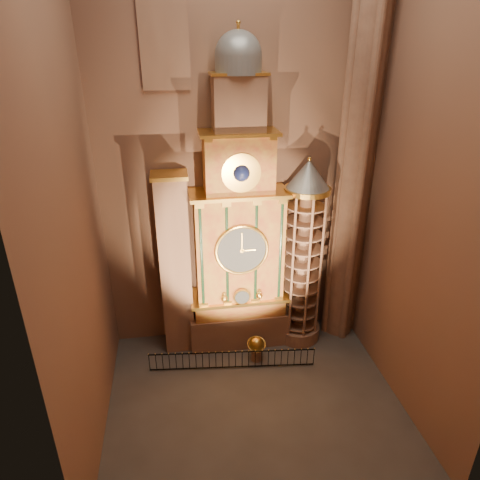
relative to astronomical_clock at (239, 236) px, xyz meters
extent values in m
plane|color=#383330|center=(0.00, -4.96, -6.68)|extent=(14.00, 14.00, 0.00)
plane|color=#845F47|center=(0.00, 1.04, 4.32)|extent=(22.00, 0.00, 22.00)
plane|color=#845F47|center=(-7.00, -4.96, 4.32)|extent=(0.00, 22.00, 22.00)
plane|color=#845F47|center=(7.00, -4.96, 4.32)|extent=(0.00, 22.00, 22.00)
cube|color=#8C634C|center=(0.00, 0.04, -5.68)|extent=(5.60, 2.20, 2.00)
cube|color=maroon|center=(0.00, 0.04, -4.18)|extent=(5.00, 2.00, 1.00)
cube|color=gold|center=(0.00, -0.01, -3.63)|extent=(5.40, 2.30, 0.18)
cube|color=maroon|center=(0.00, 0.04, -0.68)|extent=(4.60, 2.00, 6.00)
cylinder|color=black|center=(-2.05, -0.82, -0.68)|extent=(0.32, 0.32, 5.60)
cylinder|color=black|center=(-0.75, -0.82, -0.68)|extent=(0.32, 0.32, 5.60)
cylinder|color=black|center=(0.75, -0.82, -0.68)|extent=(0.32, 0.32, 5.60)
cylinder|color=black|center=(2.05, -0.82, -0.68)|extent=(0.32, 0.32, 5.60)
cube|color=gold|center=(0.00, -0.01, 2.37)|extent=(5.00, 2.25, 0.18)
cylinder|color=#2D3033|center=(0.00, -0.97, -0.38)|extent=(2.60, 0.12, 2.60)
torus|color=gold|center=(0.00, -1.02, -0.38)|extent=(2.80, 0.16, 2.80)
cylinder|color=gold|center=(0.00, -1.12, -3.08)|extent=(0.90, 0.10, 0.90)
sphere|color=gold|center=(-0.95, -1.07, -3.13)|extent=(0.36, 0.36, 0.36)
sphere|color=gold|center=(0.95, -1.07, -3.13)|extent=(0.36, 0.36, 0.36)
cube|color=maroon|center=(0.00, 0.04, 3.82)|extent=(3.40, 1.80, 3.00)
sphere|color=#0B0B3A|center=(0.00, -0.87, 3.62)|extent=(0.80, 0.80, 0.80)
cube|color=gold|center=(0.00, -0.01, 5.37)|extent=(3.80, 2.00, 0.15)
cube|color=#8C634C|center=(0.00, 0.04, 6.62)|extent=(2.40, 1.60, 2.60)
sphere|color=slate|center=(0.00, 0.04, 8.72)|extent=(2.10, 2.10, 2.10)
cylinder|color=gold|center=(0.00, 0.04, 9.62)|extent=(0.14, 0.14, 0.80)
cube|color=#8C634C|center=(-3.40, 0.04, -1.68)|extent=(1.60, 1.40, 10.00)
cube|color=gold|center=(-3.40, -0.38, -3.68)|extent=(1.35, 0.10, 2.10)
cube|color=#502315|center=(-3.40, -0.44, -3.68)|extent=(1.05, 0.04, 1.75)
cube|color=gold|center=(-3.40, -0.38, -1.08)|extent=(1.35, 0.10, 2.10)
cube|color=#502315|center=(-3.40, -0.44, -1.08)|extent=(1.05, 0.04, 1.75)
cube|color=gold|center=(-3.40, -0.38, 1.52)|extent=(1.35, 0.10, 2.10)
cube|color=#502315|center=(-3.40, -0.44, 1.52)|extent=(1.05, 0.04, 1.75)
cube|color=gold|center=(-3.40, 0.04, 3.42)|extent=(1.80, 1.60, 0.20)
cylinder|color=#8C634C|center=(3.50, -0.26, -6.28)|extent=(2.50, 2.50, 0.80)
cylinder|color=#8C634C|center=(3.50, -0.26, -1.78)|extent=(0.70, 0.70, 8.20)
cylinder|color=gold|center=(3.50, -0.26, 2.42)|extent=(2.40, 2.40, 0.25)
cone|color=slate|center=(3.50, -0.26, 3.22)|extent=(2.30, 2.30, 1.50)
sphere|color=gold|center=(3.50, -0.26, 4.02)|extent=(0.20, 0.20, 0.20)
cylinder|color=#8C634C|center=(6.10, 0.04, 4.32)|extent=(1.60, 1.60, 22.00)
cylinder|color=#8C634C|center=(6.90, 0.04, 4.32)|extent=(0.44, 0.44, 22.00)
cylinder|color=#8C634C|center=(5.30, 0.04, 4.32)|extent=(0.44, 0.44, 22.00)
cylinder|color=#8C634C|center=(6.10, 0.84, 4.32)|extent=(0.44, 0.44, 22.00)
cylinder|color=#8C634C|center=(6.10, -0.76, 4.32)|extent=(0.44, 0.44, 22.00)
cube|color=navy|center=(-3.20, 0.98, 9.82)|extent=(2.00, 0.10, 5.00)
cube|color=#8C634C|center=(-3.20, 0.92, 9.82)|extent=(2.20, 0.06, 5.20)
cylinder|color=#8C634C|center=(0.66, -1.98, -6.36)|extent=(0.55, 0.55, 0.64)
sphere|color=#AF8331|center=(0.66, -1.98, -5.62)|extent=(0.83, 0.83, 0.83)
torus|color=#AF8331|center=(0.66, -1.98, -5.62)|extent=(1.05, 0.99, 0.45)
cube|color=black|center=(-0.74, -2.47, -5.59)|extent=(8.72, 0.98, 0.05)
cube|color=black|center=(-0.74, -2.47, -6.59)|extent=(8.72, 0.98, 0.05)
camera|label=1|loc=(-3.16, -20.26, 9.22)|focal=32.00mm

